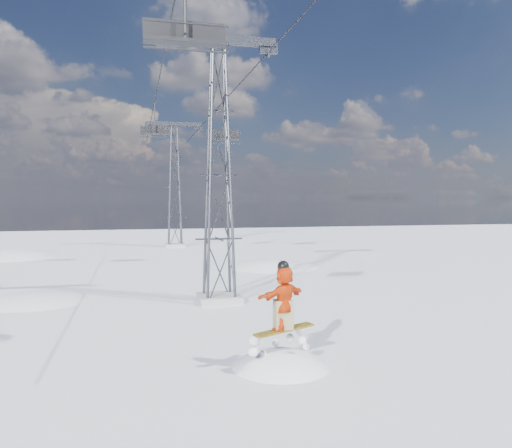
# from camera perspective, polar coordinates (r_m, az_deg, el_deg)

# --- Properties ---
(ground) EXTENTS (120.00, 120.00, 0.00)m
(ground) POSITION_cam_1_polar(r_m,az_deg,el_deg) (14.31, -2.10, -15.44)
(ground) COLOR white
(ground) RESTS_ON ground
(snow_terrain) EXTENTS (39.00, 37.00, 22.00)m
(snow_terrain) POSITION_cam_1_polar(r_m,az_deg,el_deg) (37.37, -16.68, -19.32)
(snow_terrain) COLOR white
(snow_terrain) RESTS_ON ground
(lift_tower_near) EXTENTS (5.20, 1.80, 11.43)m
(lift_tower_near) POSITION_cam_1_polar(r_m,az_deg,el_deg) (21.61, -4.28, 5.49)
(lift_tower_near) COLOR #999999
(lift_tower_near) RESTS_ON ground
(lift_tower_far) EXTENTS (5.20, 1.80, 11.43)m
(lift_tower_far) POSITION_cam_1_polar(r_m,az_deg,el_deg) (46.44, -9.28, 4.12)
(lift_tower_far) COLOR #999999
(lift_tower_far) RESTS_ON ground
(haul_cables) EXTENTS (4.46, 51.00, 0.06)m
(haul_cables) POSITION_cam_1_polar(r_m,az_deg,el_deg) (33.59, -7.58, 13.83)
(haul_cables) COLOR black
(haul_cables) RESTS_ON ground
(snowboarder_jump) EXTENTS (4.40, 4.40, 6.84)m
(snowboarder_jump) POSITION_cam_1_polar(r_m,az_deg,el_deg) (14.55, 2.84, -22.04)
(snowboarder_jump) COLOR white
(snowboarder_jump) RESTS_ON ground
(lift_chair_near) EXTENTS (2.13, 0.61, 2.64)m
(lift_chair_near) POSITION_cam_1_polar(r_m,az_deg,el_deg) (13.83, -8.10, 20.69)
(lift_chair_near) COLOR black
(lift_chair_near) RESTS_ON ground
(lift_chair_mid) EXTENTS (2.23, 0.64, 2.77)m
(lift_chair_mid) POSITION_cam_1_polar(r_m,az_deg,el_deg) (33.52, -3.75, 10.04)
(lift_chair_mid) COLOR black
(lift_chair_mid) RESTS_ON ground
(lift_chair_far) EXTENTS (1.90, 0.55, 2.36)m
(lift_chair_far) POSITION_cam_1_polar(r_m,az_deg,el_deg) (34.28, -11.49, 10.38)
(lift_chair_far) COLOR black
(lift_chair_far) RESTS_ON ground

